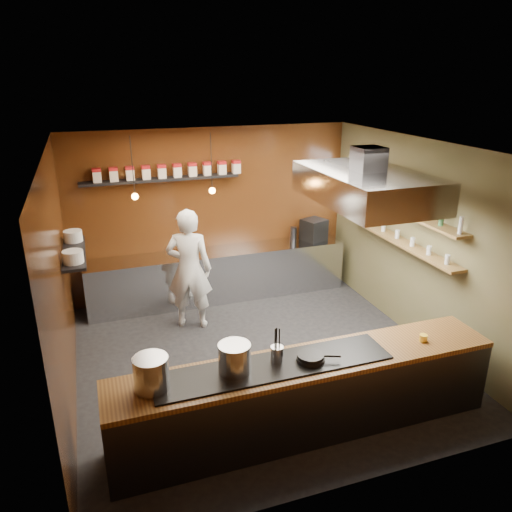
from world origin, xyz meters
name	(u,v)px	position (x,y,z in m)	size (l,w,h in m)	color
floor	(259,358)	(0.00, 0.00, 0.00)	(5.00, 5.00, 0.00)	black
back_wall	(213,213)	(0.00, 2.50, 1.50)	(5.00, 5.00, 0.00)	#3A150A
left_wall	(60,286)	(-2.50, 0.00, 1.50)	(5.00, 5.00, 0.00)	#3A150A
right_wall	(418,241)	(2.50, 0.00, 1.50)	(5.00, 5.00, 0.00)	brown
ceiling	(260,147)	(0.00, 0.00, 3.00)	(5.00, 5.00, 0.00)	silver
window_pane	(359,191)	(2.45, 1.70, 1.90)	(1.00, 1.00, 0.00)	white
prep_counter	(219,275)	(0.00, 2.17, 0.45)	(4.60, 0.65, 0.90)	silver
pass_counter	(306,395)	(0.00, -1.60, 0.47)	(4.40, 0.72, 0.94)	#38383D
tin_shelf	(161,179)	(-0.90, 2.36, 2.20)	(2.60, 0.26, 0.04)	black
plate_shelf	(74,253)	(-2.34, 1.00, 1.55)	(0.30, 1.40, 0.04)	black
bottle_shelf_upper	(400,210)	(2.34, 0.30, 1.92)	(0.26, 2.80, 0.04)	brown
bottle_shelf_lower	(397,240)	(2.34, 0.30, 1.45)	(0.26, 2.80, 0.04)	brown
extractor_hood	(366,186)	(1.30, -0.40, 2.51)	(1.20, 2.00, 0.72)	#38383D
pendant_left	(135,193)	(-1.40, 1.70, 2.15)	(0.10, 0.10, 0.95)	black
pendant_right	(212,187)	(-0.20, 1.70, 2.15)	(0.10, 0.10, 0.95)	black
storage_tins	(169,171)	(-0.75, 2.36, 2.33)	(2.43, 0.13, 0.22)	beige
plate_stacks	(73,246)	(-2.34, 1.00, 1.65)	(0.26, 1.16, 0.16)	silver
bottles	(401,201)	(2.34, 0.30, 2.06)	(0.06, 2.66, 0.24)	silver
wine_glasses	(397,234)	(2.34, 0.30, 1.53)	(0.07, 2.37, 0.13)	silver
stockpot_large	(151,373)	(-1.68, -1.58, 1.11)	(0.35, 0.35, 0.34)	silver
stockpot_small	(235,358)	(-0.83, -1.57, 1.10)	(0.34, 0.34, 0.32)	silver
utensil_crock	(277,354)	(-0.34, -1.54, 1.03)	(0.14, 0.14, 0.18)	silver
frying_pan	(311,358)	(0.01, -1.64, 0.98)	(0.46, 0.31, 0.08)	black
butter_jar	(423,338)	(1.44, -1.66, 0.96)	(0.09, 0.09, 0.08)	yellow
espresso_machine	(314,230)	(1.85, 2.19, 1.10)	(0.39, 0.37, 0.39)	black
chef	(189,269)	(-0.70, 1.31, 0.97)	(0.71, 0.47, 1.95)	silver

